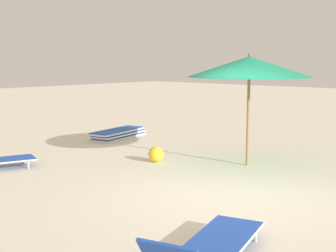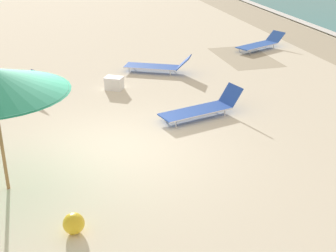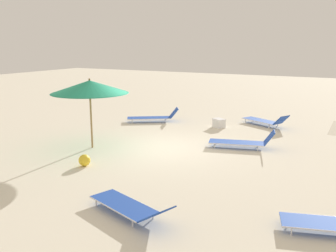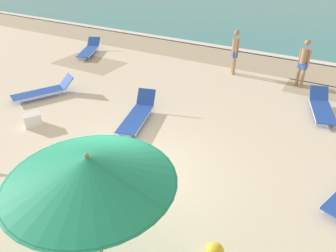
{
  "view_description": "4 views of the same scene",
  "coord_description": "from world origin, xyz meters",
  "px_view_note": "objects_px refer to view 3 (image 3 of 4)",
  "views": [
    {
      "loc": [
        -4.11,
        6.26,
        2.17
      ],
      "look_at": [
        0.94,
        0.58,
        1.1
      ],
      "focal_mm": 50.0,
      "sensor_mm": 36.0,
      "label": 1
    },
    {
      "loc": [
        8.77,
        -1.08,
        4.43
      ],
      "look_at": [
        0.93,
        1.0,
        0.85
      ],
      "focal_mm": 50.0,
      "sensor_mm": 36.0,
      "label": 2
    },
    {
      "loc": [
        10.53,
        5.93,
        3.45
      ],
      "look_at": [
        0.47,
        0.59,
        0.9
      ],
      "focal_mm": 40.0,
      "sensor_mm": 36.0,
      "label": 3
    },
    {
      "loc": [
        3.83,
        -4.64,
        4.92
      ],
      "look_at": [
        0.21,
        1.67,
        0.65
      ],
      "focal_mm": 35.0,
      "sensor_mm": 36.0,
      "label": 4
    }
  ],
  "objects_px": {
    "sun_lounger_beside_umbrella": "(265,120)",
    "sun_lounger_mid_beach_pair_b": "(154,117)",
    "beach_ball": "(84,160)",
    "sun_lounger_near_water_left": "(243,141)",
    "sun_lounger_near_water_right": "(130,207)",
    "cooler_box": "(219,123)",
    "beach_umbrella": "(90,87)"
  },
  "relations": [
    {
      "from": "sun_lounger_mid_beach_pair_b",
      "to": "cooler_box",
      "type": "relative_size",
      "value": 3.64
    },
    {
      "from": "beach_umbrella",
      "to": "cooler_box",
      "type": "bearing_deg",
      "value": 151.14
    },
    {
      "from": "sun_lounger_beside_umbrella",
      "to": "sun_lounger_near_water_right",
      "type": "height_order",
      "value": "sun_lounger_beside_umbrella"
    },
    {
      "from": "sun_lounger_near_water_right",
      "to": "beach_ball",
      "type": "bearing_deg",
      "value": -105.95
    },
    {
      "from": "beach_umbrella",
      "to": "sun_lounger_mid_beach_pair_b",
      "type": "xyz_separation_m",
      "value": [
        -4.62,
        -0.29,
        -1.82
      ]
    },
    {
      "from": "sun_lounger_beside_umbrella",
      "to": "sun_lounger_near_water_left",
      "type": "height_order",
      "value": "sun_lounger_near_water_left"
    },
    {
      "from": "sun_lounger_near_water_left",
      "to": "sun_lounger_mid_beach_pair_b",
      "type": "bearing_deg",
      "value": -131.04
    },
    {
      "from": "beach_ball",
      "to": "sun_lounger_near_water_right",
      "type": "bearing_deg",
      "value": 55.07
    },
    {
      "from": "sun_lounger_beside_umbrella",
      "to": "beach_ball",
      "type": "height_order",
      "value": "sun_lounger_beside_umbrella"
    },
    {
      "from": "sun_lounger_near_water_left",
      "to": "sun_lounger_near_water_right",
      "type": "height_order",
      "value": "sun_lounger_near_water_left"
    },
    {
      "from": "beach_ball",
      "to": "cooler_box",
      "type": "relative_size",
      "value": 0.56
    },
    {
      "from": "sun_lounger_near_water_left",
      "to": "sun_lounger_mid_beach_pair_b",
      "type": "distance_m",
      "value": 5.29
    },
    {
      "from": "sun_lounger_near_water_left",
      "to": "beach_ball",
      "type": "bearing_deg",
      "value": -56.35
    },
    {
      "from": "beach_ball",
      "to": "sun_lounger_mid_beach_pair_b",
      "type": "bearing_deg",
      "value": -167.95
    },
    {
      "from": "beach_umbrella",
      "to": "sun_lounger_near_water_right",
      "type": "relative_size",
      "value": 1.16
    },
    {
      "from": "sun_lounger_near_water_right",
      "to": "beach_ball",
      "type": "xyz_separation_m",
      "value": [
        -2.04,
        -2.92,
        -0.04
      ]
    },
    {
      "from": "beach_ball",
      "to": "sun_lounger_beside_umbrella",
      "type": "bearing_deg",
      "value": 157.35
    },
    {
      "from": "beach_umbrella",
      "to": "sun_lounger_near_water_right",
      "type": "height_order",
      "value": "beach_umbrella"
    },
    {
      "from": "sun_lounger_mid_beach_pair_b",
      "to": "beach_ball",
      "type": "xyz_separation_m",
      "value": [
        6.25,
        1.33,
        -0.05
      ]
    },
    {
      "from": "sun_lounger_near_water_right",
      "to": "cooler_box",
      "type": "distance_m",
      "value": 8.63
    },
    {
      "from": "sun_lounger_mid_beach_pair_b",
      "to": "cooler_box",
      "type": "xyz_separation_m",
      "value": [
        -0.26,
        2.97,
        -0.03
      ]
    },
    {
      "from": "sun_lounger_near_water_left",
      "to": "cooler_box",
      "type": "bearing_deg",
      "value": -160.15
    },
    {
      "from": "beach_ball",
      "to": "cooler_box",
      "type": "xyz_separation_m",
      "value": [
        -6.5,
        1.64,
        0.02
      ]
    },
    {
      "from": "beach_ball",
      "to": "sun_lounger_near_water_left",
      "type": "bearing_deg",
      "value": 139.06
    },
    {
      "from": "sun_lounger_beside_umbrella",
      "to": "sun_lounger_mid_beach_pair_b",
      "type": "relative_size",
      "value": 0.97
    },
    {
      "from": "beach_umbrella",
      "to": "sun_lounger_mid_beach_pair_b",
      "type": "height_order",
      "value": "beach_umbrella"
    },
    {
      "from": "sun_lounger_near_water_left",
      "to": "sun_lounger_mid_beach_pair_b",
      "type": "xyz_separation_m",
      "value": [
        -2.29,
        -4.77,
        -0.0
      ]
    },
    {
      "from": "sun_lounger_near_water_right",
      "to": "sun_lounger_near_water_left",
      "type": "bearing_deg",
      "value": -165.96
    },
    {
      "from": "beach_umbrella",
      "to": "cooler_box",
      "type": "xyz_separation_m",
      "value": [
        -4.87,
        2.69,
        -1.85
      ]
    },
    {
      "from": "sun_lounger_mid_beach_pair_b",
      "to": "cooler_box",
      "type": "distance_m",
      "value": 2.98
    },
    {
      "from": "sun_lounger_mid_beach_pair_b",
      "to": "beach_ball",
      "type": "distance_m",
      "value": 6.39
    },
    {
      "from": "sun_lounger_near_water_right",
      "to": "sun_lounger_mid_beach_pair_b",
      "type": "bearing_deg",
      "value": -133.86
    }
  ]
}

